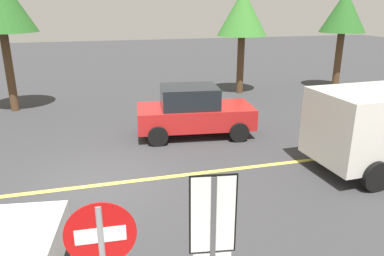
{
  "coord_description": "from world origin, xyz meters",
  "views": [
    {
      "loc": [
        0.16,
        -8.49,
        4.25
      ],
      "look_at": [
        2.52,
        0.18,
        1.23
      ],
      "focal_mm": 34.3,
      "sensor_mm": 36.0,
      "label": 1
    }
  ],
  "objects": [
    {
      "name": "speed_limit_sign",
      "position": [
        1.33,
        -5.1,
        1.76
      ],
      "size": [
        0.54,
        0.1,
        2.52
      ],
      "color": "#4C4C51",
      "rests_on": "ground_plane"
    },
    {
      "name": "ground_plane",
      "position": [
        0.0,
        0.0,
        0.0
      ],
      "size": [
        80.0,
        80.0,
        0.0
      ],
      "primitive_type": "plane",
      "color": "#38383A"
    },
    {
      "name": "tree_centre_verge",
      "position": [
        12.56,
        8.07,
        3.86
      ],
      "size": [
        2.27,
        2.27,
        4.96
      ],
      "color": "#513823",
      "rests_on": "ground_plane"
    },
    {
      "name": "lane_marking_centre",
      "position": [
        3.0,
        0.0,
        0.01
      ],
      "size": [
        28.0,
        0.16,
        0.01
      ],
      "primitive_type": "cube",
      "color": "#E0D14C"
    },
    {
      "name": "tree_right_verge",
      "position": [
        7.31,
        8.59,
        3.84
      ],
      "size": [
        2.41,
        2.41,
        4.98
      ],
      "color": "#513823",
      "rests_on": "ground_plane"
    },
    {
      "name": "car_red_crossing",
      "position": [
        3.34,
        3.01,
        0.84
      ],
      "size": [
        4.05,
        2.32,
        1.7
      ],
      "color": "red",
      "rests_on": "ground_plane"
    }
  ]
}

